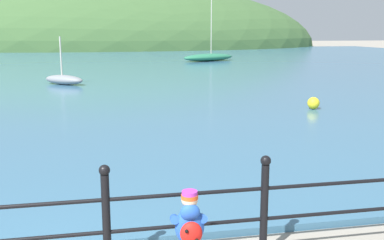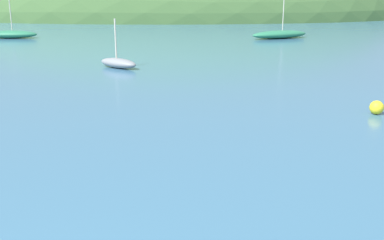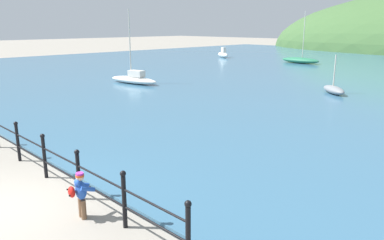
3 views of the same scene
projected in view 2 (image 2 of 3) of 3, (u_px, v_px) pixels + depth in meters
water at (156, 40)px, 33.56m from camera, size 80.00×60.00×0.10m
far_hillside at (171, 17)px, 69.25m from camera, size 70.28×38.65×20.15m
boat_green_fishing at (118, 63)px, 20.44m from camera, size 2.14×1.97×2.20m
boat_red_dinghy at (280, 34)px, 34.43m from camera, size 5.03×3.36×5.96m
boat_twin_mast at (10, 34)px, 34.60m from camera, size 4.28×1.66×5.22m
mooring_buoy at (377, 107)px, 12.48m from camera, size 0.39×0.39×0.39m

